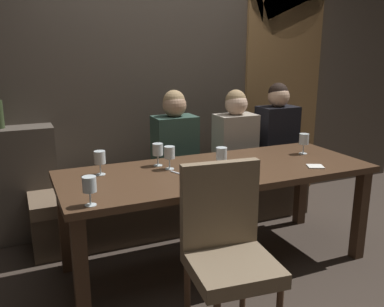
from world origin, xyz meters
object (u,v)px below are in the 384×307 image
Objects in this scene: dining_table at (218,180)px; diner_far_end at (277,128)px; wine_glass_near_left at (158,151)px; wine_glass_center_front at (304,140)px; espresso_cup at (210,172)px; chair_near_side at (227,243)px; banquette_bench at (181,203)px; wine_glass_end_left at (100,158)px; diner_bearded at (235,135)px; wine_glass_far_right at (89,185)px; wine_glass_end_right at (169,153)px; fork_on_table at (179,174)px; diner_redhead at (175,139)px; wine_glass_center_back at (222,155)px.

diner_far_end is at bearing 35.24° from dining_table.
wine_glass_near_left is 1.00× the size of wine_glass_center_front.
chair_near_side is at bearing -107.85° from espresso_cup.
wine_glass_end_left is (-0.79, -0.51, 0.63)m from banquette_bench.
banquette_bench is 20.83× the size of espresso_cup.
diner_far_end is at bearing 2.26° from diner_bearded.
chair_near_side is at bearing -86.94° from wine_glass_near_left.
wine_glass_far_right is 0.79m from wine_glass_end_right.
wine_glass_center_front is 1.13m from fork_on_table.
fork_on_table is (0.65, 0.33, -0.11)m from wine_glass_far_right.
chair_near_side is at bearing -30.44° from wine_glass_far_right.
banquette_bench is 0.99m from espresso_cup.
wine_glass_near_left is at bearing -161.23° from diner_far_end.
wine_glass_center_front is (1.13, 0.81, 0.30)m from chair_near_side.
dining_table is at bearing -127.75° from diner_bearded.
wine_glass_end_right is (-0.27, -0.58, 0.04)m from diner_redhead.
diner_redhead is 0.84m from espresso_cup.
diner_far_end is 4.89× the size of wine_glass_end_right.
diner_redhead is at bearing 93.93° from wine_glass_center_back.
wine_glass_end_left is 0.56m from wine_glass_far_right.
wine_glass_end_right is at bearing 76.53° from fork_on_table.
diner_far_end reaches higher than wine_glass_end_left.
wine_glass_center_back is (0.05, -0.76, 0.04)m from diner_redhead.
chair_near_side reaches higher than wine_glass_far_right.
dining_table is at bearing -144.76° from diner_far_end.
diner_far_end is 0.63m from wine_glass_center_front.
diner_bearded reaches higher than wine_glass_far_right.
chair_near_side is 5.98× the size of wine_glass_center_back.
diner_far_end is at bearing 36.60° from espresso_cup.
espresso_cup is at bearing -94.92° from diner_redhead.
wine_glass_center_back reaches higher than banquette_bench.
wine_glass_center_back is at bearing -86.07° from diner_redhead.
wine_glass_center_back reaches higher than espresso_cup.
chair_near_side is 0.73m from fork_on_table.
diner_far_end reaches higher than wine_glass_center_back.
wine_glass_end_left reaches higher than espresso_cup.
diner_redhead is at bearing 85.08° from espresso_cup.
wine_glass_center_back is 1.00× the size of wine_glass_center_front.
wine_glass_far_right reaches higher than espresso_cup.
diner_bearded reaches higher than espresso_cup.
diner_bearded is 4.63× the size of wine_glass_end_right.
dining_table is at bearing 46.09° from espresso_cup.
wine_glass_near_left is (-0.31, -0.47, 0.04)m from diner_redhead.
wine_glass_far_right is at bearing -107.11° from wine_glass_end_left.
diner_bearded is at bearing 33.41° from wine_glass_end_right.
wine_glass_end_right is at bearing -68.15° from wine_glass_near_left.
wine_glass_center_front is at bearing -63.35° from diner_bearded.
diner_redhead is 0.64m from wine_glass_end_right.
wine_glass_center_back is (0.00, -0.75, 0.62)m from banquette_bench.
diner_bearded is at bearing 51.21° from espresso_cup.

